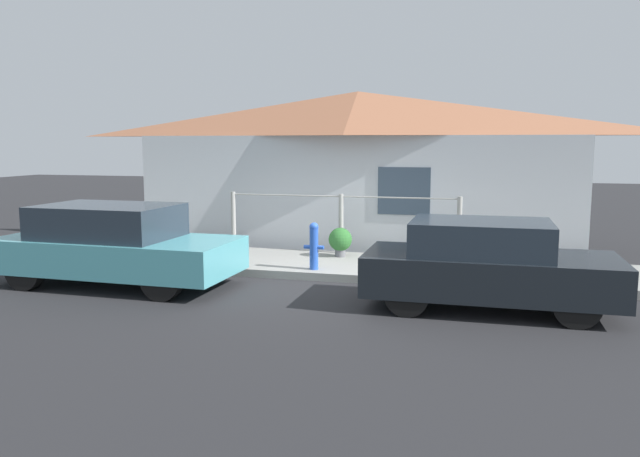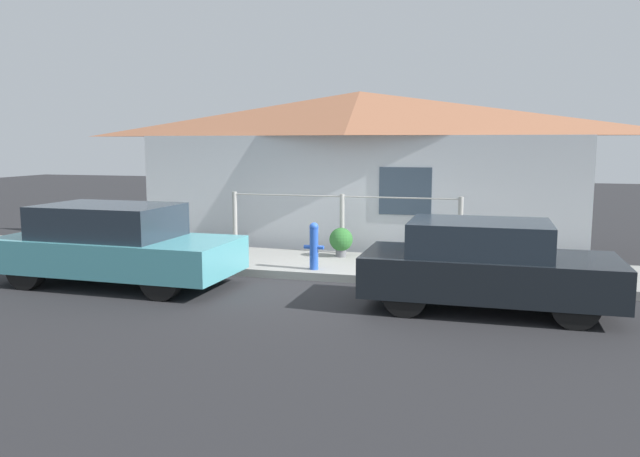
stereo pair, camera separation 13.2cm
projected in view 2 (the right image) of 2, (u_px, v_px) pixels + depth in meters
name	position (u px, v px, depth m)	size (l,w,h in m)	color
ground_plane	(314.00, 281.00, 11.03)	(60.00, 60.00, 0.00)	#262628
sidewalk	(330.00, 265.00, 12.10)	(24.00, 2.26, 0.14)	gray
house	(358.00, 123.00, 14.13)	(10.19, 2.23, 3.58)	silver
fence	(342.00, 221.00, 12.93)	(4.90, 0.10, 1.23)	#999993
car_left	(115.00, 244.00, 10.69)	(4.15, 1.84, 1.38)	teal
car_right	(486.00, 265.00, 9.07)	(3.61, 1.61, 1.31)	black
fire_hydrant	(314.00, 245.00, 11.27)	(0.37, 0.16, 0.86)	blue
potted_plant_near_hydrant	(341.00, 240.00, 12.55)	(0.47, 0.47, 0.59)	slate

